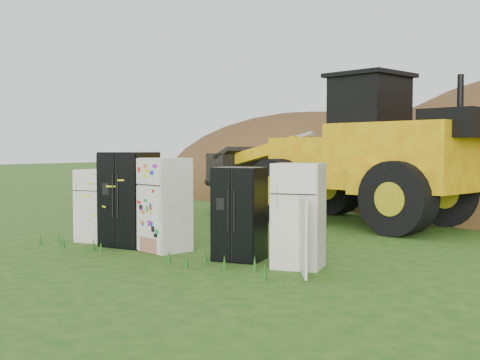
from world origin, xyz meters
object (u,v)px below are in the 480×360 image
object	(u,v)px
fridge_leftmost	(96,206)
fridge_sticker	(165,205)
fridge_black_right	(240,214)
fridge_open_door	(299,215)
wheel_loader	(338,149)
fridge_black_side	(129,199)

from	to	relation	value
fridge_leftmost	fridge_sticker	world-z (taller)	fridge_sticker
fridge_sticker	fridge_black_right	distance (m)	1.72
fridge_open_door	wheel_loader	distance (m)	6.73
fridge_sticker	wheel_loader	distance (m)	6.43
fridge_black_side	fridge_open_door	xyz separation A→B (m)	(3.90, 0.02, -0.09)
fridge_sticker	wheel_loader	xyz separation A→B (m)	(0.67, 6.31, 1.06)
fridge_open_door	fridge_sticker	bearing A→B (deg)	165.68
fridge_leftmost	wheel_loader	world-z (taller)	wheel_loader
fridge_black_right	fridge_open_door	size ratio (longest dim) A/B	0.95
fridge_black_side	fridge_open_door	world-z (taller)	fridge_black_side
fridge_black_side	fridge_black_right	bearing A→B (deg)	-6.38
fridge_black_side	fridge_sticker	distance (m)	1.01
fridge_open_door	fridge_black_side	bearing A→B (deg)	164.88
fridge_leftmost	wheel_loader	xyz separation A→B (m)	(2.69, 6.24, 1.19)
fridge_black_side	fridge_sticker	xyz separation A→B (m)	(1.00, -0.04, -0.05)
fridge_sticker	fridge_black_side	bearing A→B (deg)	-169.26
fridge_black_right	wheel_loader	xyz separation A→B (m)	(-1.04, 6.26, 1.13)
fridge_sticker	wheel_loader	size ratio (longest dim) A/B	0.22
fridge_leftmost	fridge_black_right	xyz separation A→B (m)	(3.74, -0.02, 0.06)
fridge_black_right	fridge_sticker	bearing A→B (deg)	169.73
fridge_sticker	fridge_open_door	size ratio (longest dim) A/B	1.04
fridge_black_side	fridge_open_door	size ratio (longest dim) A/B	1.10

